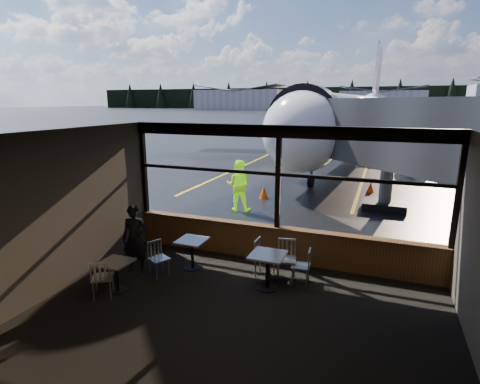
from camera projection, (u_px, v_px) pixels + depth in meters
The scene contains 32 objects.
ground_plane at pixel (378, 115), 118.73m from camera, with size 520.00×520.00×0.00m, color black.
carpet_floor at pixel (234, 321), 7.08m from camera, with size 8.00×6.00×0.01m, color black.
ceiling at pixel (233, 135), 6.26m from camera, with size 8.00×6.00×0.04m, color #38332D.
wall_left at pixel (61, 211), 8.06m from camera, with size 0.04×6.00×3.50m, color #514941.
wall_back at pixel (127, 326), 3.94m from camera, with size 8.00×0.04×3.50m, color #514941.
window_sill at pixel (277, 244), 9.70m from camera, with size 8.00×0.28×0.90m, color #57351A.
window_header at pixel (279, 131), 9.01m from camera, with size 8.00×0.18×0.30m, color black.
mullion_left at pixel (144, 168), 10.66m from camera, with size 0.12×0.12×2.60m, color black.
mullion_centre at pixel (278, 178), 9.28m from camera, with size 0.12×0.12×2.60m, color black.
mullion_right at pixel (459, 191), 7.91m from camera, with size 0.12×0.12×2.60m, color black.
window_transom at pixel (278, 174), 9.26m from camera, with size 8.00×0.10×0.08m, color black.
airliner at pixel (354, 87), 26.99m from camera, with size 27.74×33.29×10.17m, color white, non-canonical shape.
jet_bridge at pixel (421, 147), 12.95m from camera, with size 9.48×11.58×5.05m, color #2B2B2E, non-canonical shape.
cafe_table_near at pixel (267, 271), 8.24m from camera, with size 0.74×0.74×0.82m, color #ABA59D, non-canonical shape.
cafe_table_mid at pixel (192, 254), 9.27m from camera, with size 0.68×0.68×0.75m, color #A19C94, non-canonical shape.
cafe_table_left at pixel (117, 276), 8.13m from camera, with size 0.64×0.64×0.70m, color gray, non-canonical shape.
chair_near_e at pixel (301, 266), 8.46m from camera, with size 0.46×0.46×0.84m, color #A9A599, non-canonical shape.
chair_near_w at pixel (265, 258), 8.82m from camera, with size 0.50×0.50×0.92m, color #B9B3A7, non-canonical shape.
chair_near_n at pixel (286, 260), 8.69m from camera, with size 0.51×0.51×0.94m, color #B7B2A5, non-canonical shape.
chair_mid_w at pixel (159, 259), 8.83m from camera, with size 0.47×0.47×0.86m, color #B7B2A5, non-canonical shape.
chair_left_s at pixel (103, 278), 7.87m from camera, with size 0.48×0.48×0.88m, color #B8B4A6, non-canonical shape.
passenger at pixel (135, 239), 8.99m from camera, with size 0.61×0.40×1.68m, color black.
ground_crew at pixel (239, 185), 14.14m from camera, with size 0.94×0.73×1.94m, color #BFF219.
cone_nose at pixel (370, 187), 17.10m from camera, with size 0.34×0.34×0.47m, color #E54607.
cone_wing at pixel (293, 150), 30.10m from camera, with size 0.34×0.34×0.47m, color orange.
hangar_left at pixel (240, 99), 196.23m from camera, with size 45.00×18.00×11.00m, color silver, non-canonical shape.
hangar_mid at pixel (382, 100), 176.56m from camera, with size 38.00×15.00×10.00m, color silver, non-canonical shape.
fuel_tank_a at pixel (317, 104), 184.73m from camera, with size 8.00×8.00×6.00m, color silver.
fuel_tank_b at pixel (338, 104), 181.26m from camera, with size 8.00×8.00×6.00m, color silver.
fuel_tank_c at pixel (359, 104), 177.78m from camera, with size 8.00×8.00×6.00m, color silver.
treeline at pixel (383, 98), 199.02m from camera, with size 360.00×3.00×12.00m, color black.
cone_extra at pixel (264, 192), 16.08m from camera, with size 0.39×0.39×0.55m, color red.
Camera 1 is at (2.37, -8.84, 4.05)m, focal length 28.00 mm.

